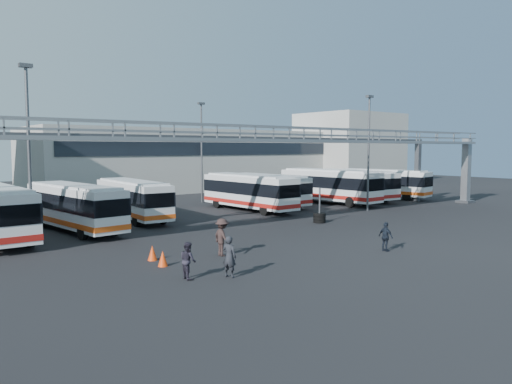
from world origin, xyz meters
TOP-DOWN VIEW (x-y plane):
  - ground at (0.00, 0.00)m, footprint 140.00×140.00m
  - gantry at (0.00, 5.87)m, footprint 51.40×5.15m
  - warehouse at (12.00, 38.00)m, footprint 42.00×14.00m
  - building_right at (38.00, 32.00)m, footprint 14.00×12.00m
  - light_pole_left at (-16.00, 8.00)m, footprint 0.70×0.35m
  - light_pole_mid at (12.00, 7.00)m, footprint 0.70×0.35m
  - light_pole_back at (4.00, 22.00)m, footprint 0.70×0.35m
  - bus_2 at (-12.31, 11.87)m, footprint 3.50×10.62m
  - bus_3 at (-7.00, 14.48)m, footprint 2.88×10.27m
  - bus_5 at (3.65, 13.56)m, footprint 2.74×10.74m
  - bus_6 at (7.35, 15.48)m, footprint 2.53×10.05m
  - bus_7 at (13.52, 13.13)m, footprint 3.16×11.44m
  - bus_8 at (18.15, 13.79)m, footprint 3.48×10.83m
  - bus_9 at (22.28, 13.31)m, footprint 4.46×10.78m
  - pedestrian_a at (-11.05, -4.28)m, footprint 0.66×0.78m
  - pedestrian_b at (-12.58, -3.39)m, footprint 0.68×0.83m
  - pedestrian_c at (-8.85, -0.52)m, footprint 0.80×1.31m
  - pedestrian_d at (-1.23, -5.05)m, footprint 0.45×0.96m
  - cone_left at (-12.37, -0.68)m, footprint 0.61×0.61m
  - cone_right at (-12.18, 0.77)m, footprint 0.52×0.52m
  - tire_stack at (3.39, 4.50)m, footprint 0.92×0.92m

SIDE VIEW (x-z plane):
  - ground at x=0.00m, z-range 0.00..0.00m
  - cone_left at x=-12.37m, z-range 0.00..0.75m
  - cone_right at x=-12.18m, z-range 0.00..0.76m
  - tire_stack at x=3.39m, z-range -0.87..1.76m
  - pedestrian_d at x=-1.23m, z-range 0.00..1.60m
  - pedestrian_b at x=-12.58m, z-range 0.00..1.61m
  - pedestrian_a at x=-11.05m, z-range 0.00..1.82m
  - pedestrian_c at x=-8.85m, z-range 0.00..1.96m
  - bus_6 at x=7.35m, z-range 0.16..3.20m
  - bus_3 at x=-7.00m, z-range 0.16..3.25m
  - bus_2 at x=-12.31m, z-range 0.17..3.33m
  - bus_9 at x=22.28m, z-range 0.17..3.36m
  - bus_8 at x=18.15m, z-range 0.17..3.41m
  - bus_5 at x=3.65m, z-range 0.17..3.42m
  - bus_7 at x=13.52m, z-range 0.18..3.62m
  - warehouse at x=12.00m, z-range 0.00..8.00m
  - building_right at x=38.00m, z-range 0.00..11.00m
  - gantry at x=0.00m, z-range 1.96..9.06m
  - light_pole_left at x=-16.00m, z-range 0.62..10.83m
  - light_pole_mid at x=12.00m, z-range 0.62..10.83m
  - light_pole_back at x=4.00m, z-range 0.62..10.83m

